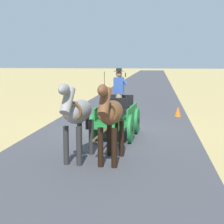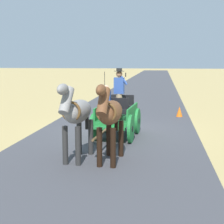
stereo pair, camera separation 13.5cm
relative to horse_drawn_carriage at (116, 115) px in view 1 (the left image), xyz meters
The scene contains 6 objects.
ground_plane 1.28m from the horse_drawn_carriage, 82.12° to the right, with size 200.00×200.00×0.00m, color tan.
road_surface 1.28m from the horse_drawn_carriage, 82.12° to the right, with size 6.23×160.00×0.01m, color #424247.
horse_drawn_carriage is the anchor object (origin of this frame).
horse_near_side 3.11m from the horse_drawn_carriage, 94.32° to the left, with size 0.67×2.14×2.21m.
horse_off_side 3.11m from the horse_drawn_carriage, 76.80° to the left, with size 0.72×2.14×2.21m.
traffic_cone 5.59m from the horse_drawn_carriage, 116.57° to the right, with size 0.32×0.32×0.50m, color orange.
Camera 1 is at (-1.60, 12.93, 2.78)m, focal length 54.42 mm.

